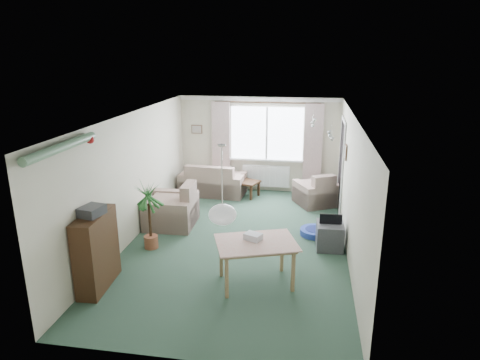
% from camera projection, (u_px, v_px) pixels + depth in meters
% --- Properties ---
extents(ground, '(6.50, 6.50, 0.00)m').
position_uv_depth(ground, '(237.00, 243.00, 8.08)').
color(ground, '#294536').
extents(window, '(1.80, 0.03, 1.30)m').
position_uv_depth(window, '(267.00, 133.00, 10.66)').
color(window, white).
extents(curtain_rod, '(2.60, 0.03, 0.03)m').
position_uv_depth(curtain_rod, '(267.00, 103.00, 10.36)').
color(curtain_rod, black).
extents(curtain_left, '(0.45, 0.08, 2.00)m').
position_uv_depth(curtain_left, '(221.00, 142.00, 10.81)').
color(curtain_left, beige).
extents(curtain_right, '(0.45, 0.08, 2.00)m').
position_uv_depth(curtain_right, '(313.00, 145.00, 10.45)').
color(curtain_right, beige).
extents(radiator, '(1.20, 0.10, 0.55)m').
position_uv_depth(radiator, '(266.00, 176.00, 10.94)').
color(radiator, white).
extents(doorway, '(0.03, 0.95, 2.00)m').
position_uv_depth(doorway, '(341.00, 166.00, 9.56)').
color(doorway, black).
extents(pendant_lamp, '(0.36, 0.36, 0.36)m').
position_uv_depth(pendant_lamp, '(223.00, 214.00, 5.44)').
color(pendant_lamp, white).
extents(tinsel_garland, '(1.60, 1.60, 0.12)m').
position_uv_depth(tinsel_garland, '(62.00, 147.00, 5.54)').
color(tinsel_garland, '#196626').
extents(bauble_cluster_a, '(0.20, 0.20, 0.20)m').
position_uv_depth(bauble_cluster_a, '(313.00, 120.00, 8.08)').
color(bauble_cluster_a, silver).
extents(bauble_cluster_b, '(0.20, 0.20, 0.20)m').
position_uv_depth(bauble_cluster_b, '(332.00, 132.00, 6.90)').
color(bauble_cluster_b, silver).
extents(wall_picture_back, '(0.28, 0.03, 0.22)m').
position_uv_depth(wall_picture_back, '(197.00, 129.00, 10.92)').
color(wall_picture_back, brown).
extents(wall_picture_right, '(0.03, 0.24, 0.30)m').
position_uv_depth(wall_picture_right, '(346.00, 152.00, 8.45)').
color(wall_picture_right, brown).
extents(sofa, '(1.63, 0.93, 0.79)m').
position_uv_depth(sofa, '(213.00, 179.00, 10.73)').
color(sofa, beige).
rests_on(sofa, ground).
extents(armchair_corner, '(1.16, 1.14, 0.78)m').
position_uv_depth(armchair_corner, '(317.00, 188.00, 10.00)').
color(armchair_corner, beige).
rests_on(armchair_corner, ground).
extents(armchair_left, '(0.99, 1.04, 0.91)m').
position_uv_depth(armchair_left, '(171.00, 204.00, 8.78)').
color(armchair_left, beige).
rests_on(armchair_left, ground).
extents(coffee_table, '(1.00, 0.78, 0.40)m').
position_uv_depth(coffee_table, '(241.00, 188.00, 10.67)').
color(coffee_table, black).
rests_on(coffee_table, ground).
extents(photo_frame, '(0.12, 0.03, 0.16)m').
position_uv_depth(photo_frame, '(243.00, 177.00, 10.62)').
color(photo_frame, '#4C3527').
rests_on(photo_frame, coffee_table).
extents(bookshelf, '(0.38, 0.98, 1.18)m').
position_uv_depth(bookshelf, '(96.00, 251.00, 6.43)').
color(bookshelf, black).
rests_on(bookshelf, ground).
extents(hifi_box, '(0.34, 0.40, 0.14)m').
position_uv_depth(hifi_box, '(92.00, 211.00, 6.21)').
color(hifi_box, '#323236').
rests_on(hifi_box, bookshelf).
extents(houseplant, '(0.65, 0.65, 1.26)m').
position_uv_depth(houseplant, '(149.00, 216.00, 7.69)').
color(houseplant, '#1B4F1D').
rests_on(houseplant, ground).
extents(dining_table, '(1.28, 1.05, 0.69)m').
position_uv_depth(dining_table, '(256.00, 264.00, 6.57)').
color(dining_table, tan).
rests_on(dining_table, ground).
extents(gift_box, '(0.30, 0.27, 0.12)m').
position_uv_depth(gift_box, '(253.00, 237.00, 6.53)').
color(gift_box, silver).
rests_on(gift_box, dining_table).
extents(tv_cube, '(0.50, 0.55, 0.48)m').
position_uv_depth(tv_cube, '(330.00, 236.00, 7.80)').
color(tv_cube, '#343439').
rests_on(tv_cube, ground).
extents(pet_bed, '(0.74, 0.74, 0.12)m').
position_uv_depth(pet_bed, '(315.00, 232.00, 8.41)').
color(pet_bed, navy).
rests_on(pet_bed, ground).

